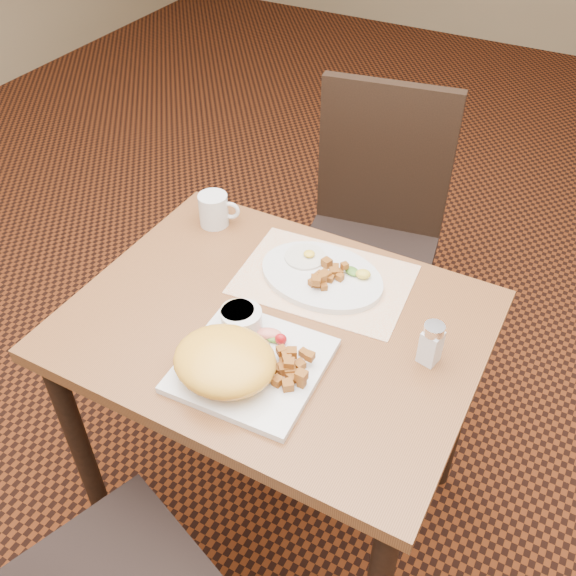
# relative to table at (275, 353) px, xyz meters

# --- Properties ---
(ground) EXTENTS (8.00, 8.00, 0.00)m
(ground) POSITION_rel_table_xyz_m (0.00, 0.00, -0.64)
(ground) COLOR black
(ground) RESTS_ON ground
(table) EXTENTS (0.90, 0.70, 0.75)m
(table) POSITION_rel_table_xyz_m (0.00, 0.00, 0.00)
(table) COLOR brown
(table) RESTS_ON ground
(chair_far) EXTENTS (0.49, 0.49, 0.97)m
(chair_far) POSITION_rel_table_xyz_m (-0.05, 0.71, -0.10)
(chair_far) COLOR black
(chair_far) RESTS_ON ground
(placemat) EXTENTS (0.42, 0.31, 0.00)m
(placemat) POSITION_rel_table_xyz_m (0.04, 0.17, 0.11)
(placemat) COLOR white
(placemat) RESTS_ON table
(plate_square) EXTENTS (0.29, 0.29, 0.02)m
(plate_square) POSITION_rel_table_xyz_m (0.03, -0.15, 0.12)
(plate_square) COLOR silver
(plate_square) RESTS_ON table
(plate_oval) EXTENTS (0.32, 0.25, 0.02)m
(plate_oval) POSITION_rel_table_xyz_m (0.03, 0.17, 0.12)
(plate_oval) COLOR silver
(plate_oval) RESTS_ON placemat
(hollandaise_mound) EXTENTS (0.21, 0.19, 0.08)m
(hollandaise_mound) POSITION_rel_table_xyz_m (-0.00, -0.20, 0.16)
(hollandaise_mound) COLOR yellow
(hollandaise_mound) RESTS_ON plate_square
(ramekin) EXTENTS (0.09, 0.09, 0.05)m
(ramekin) POSITION_rel_table_xyz_m (-0.04, -0.07, 0.15)
(ramekin) COLOR silver
(ramekin) RESTS_ON plate_square
(garnish_sq) EXTENTS (0.08, 0.05, 0.03)m
(garnish_sq) POSITION_rel_table_xyz_m (0.03, -0.07, 0.14)
(garnish_sq) COLOR #387223
(garnish_sq) RESTS_ON plate_square
(fried_egg) EXTENTS (0.10, 0.10, 0.02)m
(fried_egg) POSITION_rel_table_xyz_m (-0.03, 0.21, 0.13)
(fried_egg) COLOR white
(fried_egg) RESTS_ON plate_oval
(garnish_ov) EXTENTS (0.07, 0.04, 0.02)m
(garnish_ov) POSITION_rel_table_xyz_m (0.11, 0.21, 0.14)
(garnish_ov) COLOR #387223
(garnish_ov) RESTS_ON plate_oval
(salt_shaker) EXTENTS (0.05, 0.05, 0.10)m
(salt_shaker) POSITION_rel_table_xyz_m (0.34, 0.05, 0.16)
(salt_shaker) COLOR white
(salt_shaker) RESTS_ON table
(coffee_mug) EXTENTS (0.11, 0.08, 0.09)m
(coffee_mug) POSITION_rel_table_xyz_m (-0.32, 0.25, 0.15)
(coffee_mug) COLOR silver
(coffee_mug) RESTS_ON table
(home_fries_sq) EXTENTS (0.12, 0.12, 0.04)m
(home_fries_sq) POSITION_rel_table_xyz_m (0.10, -0.13, 0.14)
(home_fries_sq) COLOR #9E5919
(home_fries_sq) RESTS_ON plate_square
(home_fries_ov) EXTENTS (0.07, 0.11, 0.03)m
(home_fries_ov) POSITION_rel_table_xyz_m (0.05, 0.16, 0.14)
(home_fries_ov) COLOR #9E5919
(home_fries_ov) RESTS_ON plate_oval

